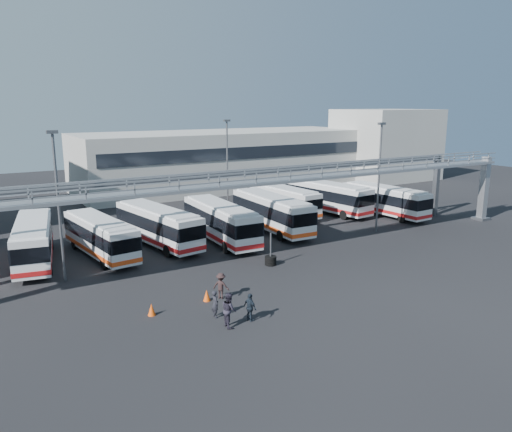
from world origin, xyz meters
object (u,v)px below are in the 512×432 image
light_pole_back (227,161)px  bus_3 (158,225)px  bus_2 (100,235)px  pedestrian_c (221,286)px  tire_stack (271,260)px  bus_4 (221,221)px  bus_7 (327,196)px  bus_1 (33,240)px  bus_5 (272,212)px  pedestrian_a (215,304)px  pedestrian_b (229,310)px  bus_6 (283,199)px  light_pole_left (58,199)px  light_pole_mid (379,172)px  pedestrian_d (250,307)px  cone_left (152,309)px  cone_right (207,295)px  bus_8 (385,200)px

light_pole_back → bus_3: size_ratio=0.92×
bus_3 → bus_2: bearing=178.0°
pedestrian_c → tire_stack: (6.19, 3.95, -0.40)m
bus_4 → bus_7: 16.23m
bus_1 → bus_5: size_ratio=0.97×
bus_3 → bus_5: bus_5 is taller
bus_1 → bus_2: (4.75, -0.84, -0.10)m
bus_4 → tire_stack: size_ratio=4.47×
bus_5 → pedestrian_a: size_ratio=7.13×
bus_7 → pedestrian_b: bus_7 is taller
bus_5 → bus_6: bearing=49.4°
bus_4 → pedestrian_b: bearing=-113.0°
light_pole_left → light_pole_mid: same height
light_pole_back → bus_1: bearing=-157.7°
bus_1 → bus_7: (30.52, 2.74, 0.06)m
light_pole_back → bus_7: light_pole_back is taller
pedestrian_d → tire_stack: size_ratio=0.64×
bus_1 → cone_left: bus_1 is taller
light_pole_left → light_pole_back: (20.00, 14.00, 0.00)m
pedestrian_b → cone_right: bearing=0.6°
bus_7 → bus_8: bearing=-52.9°
light_pole_back → cone_left: bearing=-126.8°
light_pole_left → bus_3: 10.72m
bus_7 → pedestrian_d: bearing=-144.3°
pedestrian_b → cone_left: size_ratio=2.72×
pedestrian_b → tire_stack: (7.65, 7.77, -0.55)m
bus_5 → tire_stack: bearing=-121.0°
bus_4 → bus_6: (10.62, 5.99, -0.13)m
bus_6 → light_pole_back: bearing=130.9°
pedestrian_a → cone_left: 3.70m
bus_2 → pedestrian_a: 15.36m
light_pole_left → pedestrian_c: bearing=-47.0°
bus_1 → bus_5: (20.77, -0.99, 0.08)m
light_pole_mid → bus_2: (-24.41, 5.47, -4.02)m
bus_6 → bus_1: bearing=-174.1°
bus_2 → cone_right: bearing=-82.8°
bus_6 → light_pole_left: bearing=-162.1°
cone_left → pedestrian_a: bearing=-34.6°
bus_4 → bus_8: 19.90m
bus_6 → cone_right: bus_6 is taller
bus_1 → pedestrian_d: bus_1 is taller
bus_1 → bus_7: 30.64m
pedestrian_b → light_pole_back: bearing=-19.6°
bus_5 → cone_right: (-12.80, -12.55, -1.53)m
bus_1 → cone_right: 15.77m
light_pole_left → pedestrian_a: light_pole_left is taller
light_pole_back → bus_4: light_pole_back is taller
light_pole_back → pedestrian_b: 29.89m
bus_5 → bus_8: (14.06, -0.69, -0.12)m
light_pole_left → pedestrian_b: (6.29, -12.13, -4.76)m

